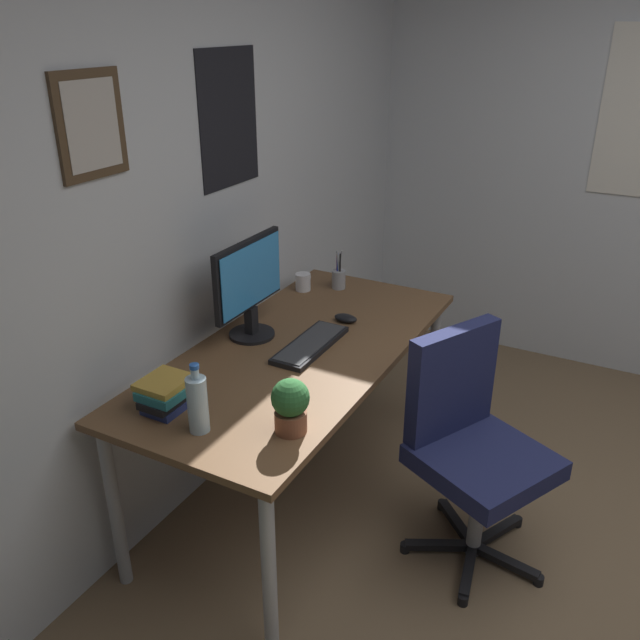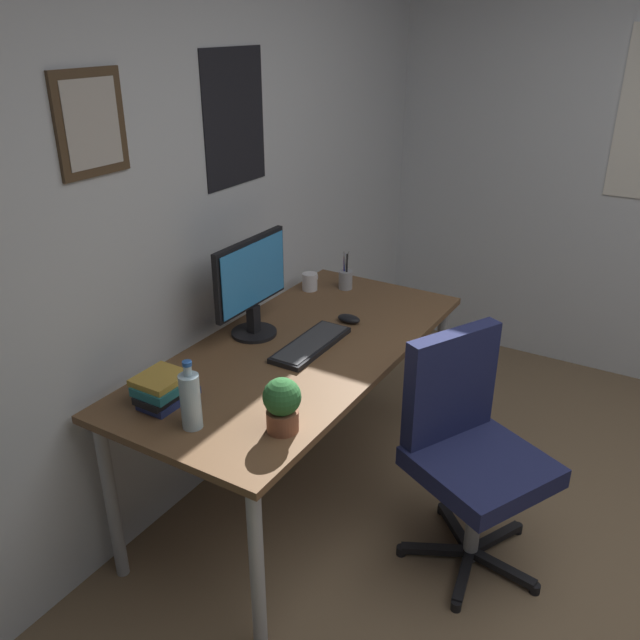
{
  "view_description": "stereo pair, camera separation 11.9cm",
  "coord_description": "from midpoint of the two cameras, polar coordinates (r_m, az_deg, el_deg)",
  "views": [
    {
      "loc": [
        -1.97,
        0.43,
        2.02
      ],
      "look_at": [
        0.16,
        1.57,
        0.9
      ],
      "focal_mm": 36.9,
      "sensor_mm": 36.0,
      "label": 1
    },
    {
      "loc": [
        -1.91,
        0.32,
        2.02
      ],
      "look_at": [
        0.16,
        1.57,
        0.9
      ],
      "focal_mm": 36.9,
      "sensor_mm": 36.0,
      "label": 2
    }
  ],
  "objects": [
    {
      "name": "wall_back",
      "position": [
        2.73,
        -11.16,
        9.01
      ],
      "size": [
        4.4,
        0.1,
        2.6
      ],
      "color": "silver",
      "rests_on": "ground_plane"
    },
    {
      "name": "desk",
      "position": [
        2.81,
        -0.53,
        -3.66
      ],
      "size": [
        1.72,
        0.8,
        0.75
      ],
      "color": "brown",
      "rests_on": "ground_plane"
    },
    {
      "name": "office_chair",
      "position": [
        2.66,
        13.99,
        -10.24
      ],
      "size": [
        0.62,
        0.62,
        0.95
      ],
      "color": "#1E234C",
      "rests_on": "ground_plane"
    },
    {
      "name": "monitor",
      "position": [
        2.8,
        -4.75,
        3.17
      ],
      "size": [
        0.46,
        0.2,
        0.43
      ],
      "color": "black",
      "rests_on": "desk"
    },
    {
      "name": "keyboard",
      "position": [
        2.77,
        0.44,
        -2.14
      ],
      "size": [
        0.43,
        0.15,
        0.03
      ],
      "color": "black",
      "rests_on": "desk"
    },
    {
      "name": "computer_mouse",
      "position": [
        3.0,
        3.67,
        0.1
      ],
      "size": [
        0.06,
        0.11,
        0.04
      ],
      "color": "black",
      "rests_on": "desk"
    },
    {
      "name": "water_bottle",
      "position": [
        2.24,
        -9.67,
        -6.87
      ],
      "size": [
        0.07,
        0.07,
        0.25
      ],
      "color": "silver",
      "rests_on": "desk"
    },
    {
      "name": "coffee_mug_near",
      "position": [
        3.35,
        0.16,
        3.35
      ],
      "size": [
        0.11,
        0.08,
        0.09
      ],
      "color": "white",
      "rests_on": "desk"
    },
    {
      "name": "potted_plant",
      "position": [
        2.2,
        -1.75,
        -7.26
      ],
      "size": [
        0.13,
        0.13,
        0.19
      ],
      "color": "brown",
      "rests_on": "desk"
    },
    {
      "name": "pen_cup",
      "position": [
        3.37,
        3.25,
        3.6
      ],
      "size": [
        0.07,
        0.07,
        0.2
      ],
      "color": "#9EA0A5",
      "rests_on": "desk"
    },
    {
      "name": "book_stack_left",
      "position": [
        2.42,
        -11.98,
        -5.92
      ],
      "size": [
        0.22,
        0.16,
        0.11
      ],
      "color": "navy",
      "rests_on": "desk"
    }
  ]
}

